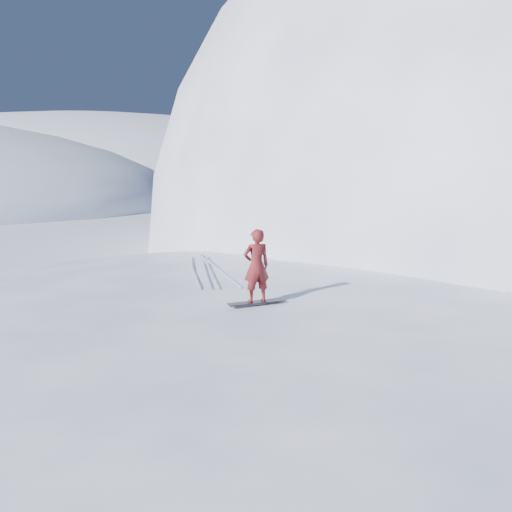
# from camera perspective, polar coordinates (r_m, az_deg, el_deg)

# --- Properties ---
(ground) EXTENTS (400.00, 400.00, 0.00)m
(ground) POSITION_cam_1_polar(r_m,az_deg,el_deg) (14.44, 0.61, -14.49)
(ground) COLOR white
(ground) RESTS_ON ground
(near_ridge) EXTENTS (36.00, 28.00, 4.80)m
(near_ridge) POSITION_cam_1_polar(r_m,az_deg,el_deg) (17.25, 3.78, -10.23)
(near_ridge) COLOR white
(near_ridge) RESTS_ON ground
(peak_shoulder) EXTENTS (28.00, 24.00, 18.00)m
(peak_shoulder) POSITION_cam_1_polar(r_m,az_deg,el_deg) (35.18, 16.42, 0.08)
(peak_shoulder) COLOR white
(peak_shoulder) RESTS_ON ground
(far_ridge_c) EXTENTS (140.00, 90.00, 36.00)m
(far_ridge_c) POSITION_cam_1_polar(r_m,az_deg,el_deg) (129.48, -18.61, 7.25)
(far_ridge_c) COLOR white
(far_ridge_c) RESTS_ON ground
(wind_bumps) EXTENTS (16.00, 14.40, 1.00)m
(wind_bumps) POSITION_cam_1_polar(r_m,az_deg,el_deg) (16.38, -1.53, -11.36)
(wind_bumps) COLOR white
(wind_bumps) RESTS_ON ground
(snowboard) EXTENTS (1.59, 0.81, 0.03)m
(snowboard) POSITION_cam_1_polar(r_m,az_deg,el_deg) (13.54, 0.04, -5.30)
(snowboard) COLOR black
(snowboard) RESTS_ON near_ridge
(snowboarder) EXTENTS (0.84, 0.69, 1.99)m
(snowboarder) POSITION_cam_1_polar(r_m,az_deg,el_deg) (13.30, 0.04, -1.13)
(snowboarder) COLOR maroon
(snowboarder) RESTS_ON snowboard
(board_tracks) EXTENTS (2.47, 5.93, 0.04)m
(board_tracks) POSITION_cam_1_polar(r_m,az_deg,el_deg) (18.00, -5.78, -1.36)
(board_tracks) COLOR silver
(board_tracks) RESTS_ON ground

